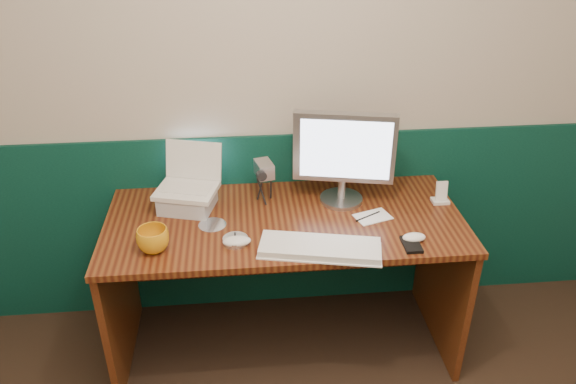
{
  "coord_description": "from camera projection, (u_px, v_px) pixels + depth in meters",
  "views": [
    {
      "loc": [
        -0.23,
        -0.74,
        2.08
      ],
      "look_at": [
        -0.04,
        1.23,
        0.97
      ],
      "focal_mm": 35.0,
      "sensor_mm": 36.0,
      "label": 1
    }
  ],
  "objects": [
    {
      "name": "pda",
      "position": [
        411.0,
        244.0,
        2.32
      ],
      "size": [
        0.07,
        0.12,
        0.01
      ],
      "primitive_type": "cube",
      "rotation": [
        0.0,
        0.0,
        -0.0
      ],
      "color": "black",
      "rests_on": "desk"
    },
    {
      "name": "papers",
      "position": [
        373.0,
        217.0,
        2.52
      ],
      "size": [
        0.18,
        0.15,
        0.0
      ],
      "primitive_type": "cube",
      "rotation": [
        0.0,
        0.0,
        0.32
      ],
      "color": "white",
      "rests_on": "desk"
    },
    {
      "name": "monitor",
      "position": [
        343.0,
        157.0,
        2.54
      ],
      "size": [
        0.47,
        0.22,
        0.46
      ],
      "primitive_type": null,
      "rotation": [
        0.0,
        0.0,
        -0.21
      ],
      "color": "#A4A5A9",
      "rests_on": "desk"
    },
    {
      "name": "camcorder",
      "position": [
        264.0,
        180.0,
        2.6
      ],
      "size": [
        0.13,
        0.16,
        0.22
      ],
      "primitive_type": null,
      "rotation": [
        0.0,
        0.0,
        0.24
      ],
      "color": "#ACABB0",
      "rests_on": "desk"
    },
    {
      "name": "dock",
      "position": [
        440.0,
        201.0,
        2.63
      ],
      "size": [
        0.08,
        0.06,
        0.01
      ],
      "primitive_type": "cube",
      "rotation": [
        0.0,
        0.0,
        0.0
      ],
      "color": "white",
      "rests_on": "desk"
    },
    {
      "name": "mug",
      "position": [
        153.0,
        240.0,
        2.27
      ],
      "size": [
        0.15,
        0.15,
        0.1
      ],
      "primitive_type": "imported",
      "rotation": [
        0.0,
        0.0,
        -0.14
      ],
      "color": "orange",
      "rests_on": "desk"
    },
    {
      "name": "cd_spindle",
      "position": [
        235.0,
        240.0,
        2.34
      ],
      "size": [
        0.11,
        0.11,
        0.02
      ],
      "primitive_type": "cylinder",
      "color": "silver",
      "rests_on": "desk"
    },
    {
      "name": "back_wall",
      "position": [
        285.0,
        84.0,
        2.59
      ],
      "size": [
        3.5,
        0.04,
        2.5
      ],
      "primitive_type": "cube",
      "color": "#B9AD9C",
      "rests_on": "ground"
    },
    {
      "name": "mouse_left",
      "position": [
        237.0,
        241.0,
        2.32
      ],
      "size": [
        0.12,
        0.07,
        0.04
      ],
      "primitive_type": "ellipsoid",
      "rotation": [
        0.0,
        0.0,
        0.04
      ],
      "color": "white",
      "rests_on": "desk"
    },
    {
      "name": "cd_loose_a",
      "position": [
        212.0,
        225.0,
        2.46
      ],
      "size": [
        0.12,
        0.12,
        0.0
      ],
      "primitive_type": "cylinder",
      "color": "silver",
      "rests_on": "desk"
    },
    {
      "name": "music_player",
      "position": [
        442.0,
        191.0,
        2.61
      ],
      "size": [
        0.05,
        0.03,
        0.09
      ],
      "primitive_type": "cube",
      "rotation": [
        -0.17,
        0.0,
        0.0
      ],
      "color": "white",
      "rests_on": "dock"
    },
    {
      "name": "laptop_riser",
      "position": [
        188.0,
        201.0,
        2.57
      ],
      "size": [
        0.27,
        0.25,
        0.08
      ],
      "primitive_type": "cube",
      "rotation": [
        0.0,
        0.0,
        -0.27
      ],
      "color": "#B9BCC4",
      "rests_on": "desk"
    },
    {
      "name": "keyboard",
      "position": [
        320.0,
        248.0,
        2.28
      ],
      "size": [
        0.51,
        0.26,
        0.03
      ],
      "primitive_type": "cube",
      "rotation": [
        0.0,
        0.0,
        -0.21
      ],
      "color": "white",
      "rests_on": "desk"
    },
    {
      "name": "wainscot",
      "position": [
        286.0,
        223.0,
        2.95
      ],
      "size": [
        3.48,
        0.02,
        1.0
      ],
      "primitive_type": "cube",
      "color": "#062D29",
      "rests_on": "ground"
    },
    {
      "name": "pen",
      "position": [
        368.0,
        216.0,
        2.52
      ],
      "size": [
        0.12,
        0.07,
        0.01
      ],
      "primitive_type": "cylinder",
      "rotation": [
        0.0,
        1.57,
        0.51
      ],
      "color": "black",
      "rests_on": "desk"
    },
    {
      "name": "mouse_right",
      "position": [
        414.0,
        237.0,
        2.35
      ],
      "size": [
        0.1,
        0.06,
        0.03
      ],
      "primitive_type": "ellipsoid",
      "rotation": [
        0.0,
        0.0,
        0.03
      ],
      "color": "white",
      "rests_on": "desk"
    },
    {
      "name": "laptop",
      "position": [
        185.0,
        171.0,
        2.5
      ],
      "size": [
        0.31,
        0.27,
        0.22
      ],
      "primitive_type": null,
      "rotation": [
        0.0,
        0.0,
        -0.27
      ],
      "color": "white",
      "rests_on": "laptop_riser"
    },
    {
      "name": "desk",
      "position": [
        285.0,
        285.0,
        2.69
      ],
      "size": [
        1.6,
        0.7,
        0.75
      ],
      "primitive_type": "cube",
      "color": "#3D150B",
      "rests_on": "ground"
    }
  ]
}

